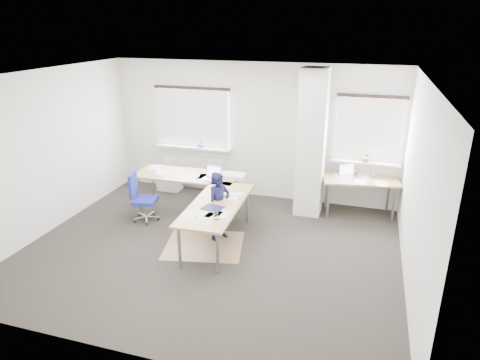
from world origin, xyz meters
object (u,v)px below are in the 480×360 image
(desk_side, at_px, (361,181))
(task_chair, at_px, (144,208))
(desk_main, at_px, (203,189))
(person, at_px, (219,206))

(desk_side, height_order, task_chair, desk_side)
(desk_main, distance_m, task_chair, 1.23)
(desk_main, bearing_deg, desk_side, 24.18)
(desk_main, relative_size, person, 2.18)
(desk_main, relative_size, desk_side, 1.74)
(desk_side, height_order, person, desk_side)
(person, bearing_deg, desk_main, 78.06)
(desk_side, bearing_deg, person, -152.02)
(desk_main, height_order, person, person)
(desk_side, relative_size, task_chair, 1.62)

